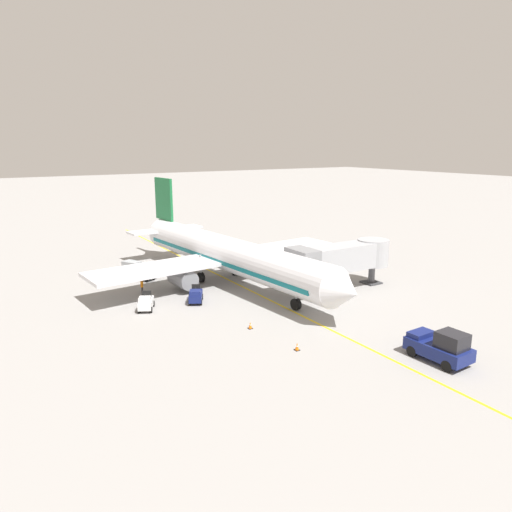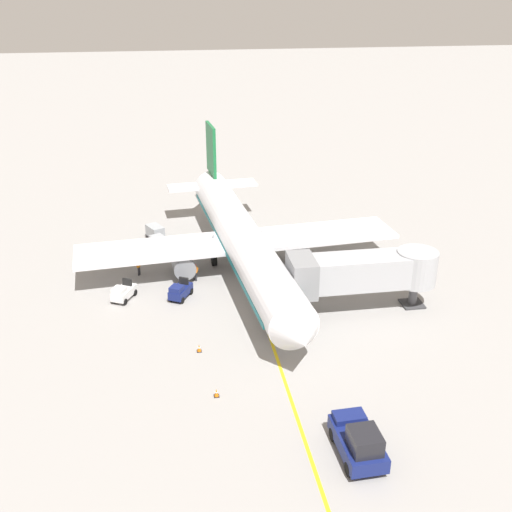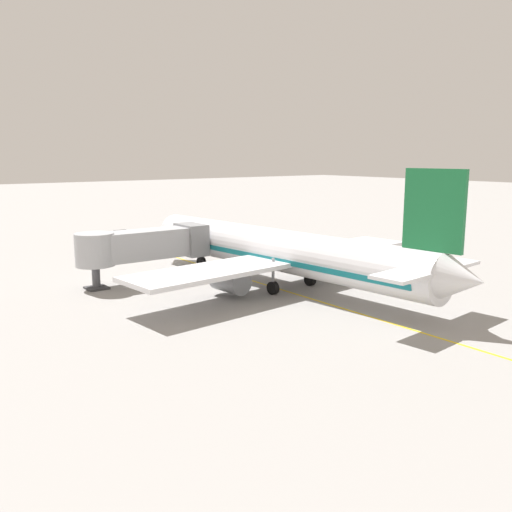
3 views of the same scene
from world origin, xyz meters
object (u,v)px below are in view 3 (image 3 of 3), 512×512
at_px(baggage_cart_front, 383,276).
at_px(safety_cone_nose_left, 208,250).
at_px(parked_airliner, 278,251).
at_px(ground_crew_wing_walker, 304,267).
at_px(safety_cone_nose_right, 239,256).
at_px(baggage_cart_second_in_train, 415,282).
at_px(baggage_tug_trailing, 331,258).
at_px(pushback_tractor, 126,242).
at_px(baggage_tug_lead, 294,263).
at_px(ground_crew_loader, 356,264).
at_px(jet_bridge, 143,245).

bearing_deg(baggage_cart_front, safety_cone_nose_left, 97.79).
height_order(parked_airliner, ground_crew_wing_walker, parked_airliner).
height_order(safety_cone_nose_left, safety_cone_nose_right, same).
bearing_deg(baggage_cart_second_in_train, safety_cone_nose_right, 97.78).
bearing_deg(baggage_tug_trailing, parked_airliner, -158.90).
bearing_deg(pushback_tractor, safety_cone_nose_left, -42.27).
height_order(baggage_tug_lead, ground_crew_wing_walker, ground_crew_wing_walker).
height_order(baggage_tug_lead, baggage_tug_trailing, same).
bearing_deg(safety_cone_nose_left, baggage_cart_front, -82.21).
relative_size(baggage_tug_lead, safety_cone_nose_right, 4.69).
height_order(parked_airliner, baggage_cart_front, parked_airliner).
bearing_deg(baggage_tug_lead, safety_cone_nose_left, 97.03).
relative_size(baggage_tug_lead, safety_cone_nose_left, 4.69).
distance_m(baggage_cart_front, ground_crew_wing_walker, 7.66).
distance_m(baggage_tug_trailing, ground_crew_loader, 4.78).
bearing_deg(pushback_tractor, safety_cone_nose_right, -56.29).
distance_m(parked_airliner, safety_cone_nose_right, 14.33).
xyz_separation_m(ground_crew_loader, safety_cone_nose_left, (-5.29, 19.09, -0.66)).
bearing_deg(safety_cone_nose_right, pushback_tractor, 123.71).
distance_m(jet_bridge, ground_crew_loader, 20.61).
height_order(baggage_cart_second_in_train, ground_crew_loader, ground_crew_loader).
bearing_deg(jet_bridge, baggage_cart_second_in_train, -46.53).
bearing_deg(parked_airliner, pushback_tractor, 97.27).
height_order(parked_airliner, baggage_tug_trailing, parked_airliner).
height_order(baggage_cart_second_in_train, safety_cone_nose_right, baggage_cart_second_in_train).
height_order(jet_bridge, safety_cone_nose_left, jet_bridge).
height_order(baggage_tug_trailing, safety_cone_nose_left, baggage_tug_trailing).
bearing_deg(baggage_cart_front, baggage_tug_lead, 98.83).
distance_m(safety_cone_nose_left, safety_cone_nose_right, 5.54).
bearing_deg(baggage_tug_trailing, baggage_cart_front, -108.44).
bearing_deg(ground_crew_wing_walker, baggage_cart_front, -66.57).
bearing_deg(jet_bridge, parked_airliner, -45.49).
bearing_deg(parked_airliner, safety_cone_nose_left, 77.26).
relative_size(jet_bridge, safety_cone_nose_right, 20.84).
height_order(baggage_cart_front, safety_cone_nose_right, baggage_cart_front).
xyz_separation_m(baggage_cart_front, safety_cone_nose_right, (-2.57, 18.64, -0.66)).
relative_size(jet_bridge, ground_crew_wing_walker, 7.27).
xyz_separation_m(parked_airliner, baggage_cart_second_in_train, (7.92, -8.69, -2.24)).
relative_size(baggage_tug_lead, ground_crew_loader, 1.64).
xyz_separation_m(baggage_cart_second_in_train, ground_crew_loader, (1.58, 8.21, 0.00)).
bearing_deg(jet_bridge, safety_cone_nose_left, 37.10).
distance_m(ground_crew_loader, safety_cone_nose_left, 19.82).
xyz_separation_m(pushback_tractor, safety_cone_nose_right, (8.18, -12.25, -0.81)).
xyz_separation_m(ground_crew_wing_walker, ground_crew_loader, (5.04, -1.99, 0.00)).
bearing_deg(pushback_tractor, baggage_tug_trailing, -56.69).
bearing_deg(ground_crew_wing_walker, ground_crew_loader, -21.54).
distance_m(baggage_tug_lead, ground_crew_wing_walker, 3.46).
height_order(jet_bridge, ground_crew_wing_walker, jet_bridge).
xyz_separation_m(ground_crew_wing_walker, safety_cone_nose_right, (0.48, 11.62, -0.66)).
bearing_deg(baggage_tug_lead, jet_bridge, 163.94).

